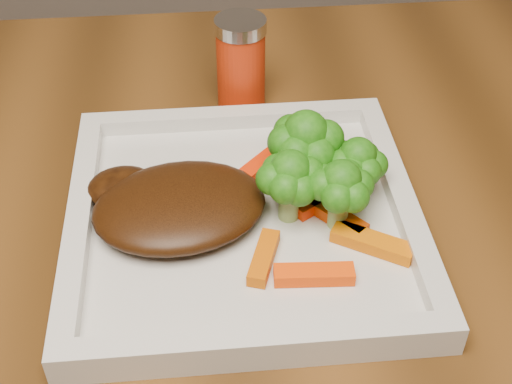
{
  "coord_description": "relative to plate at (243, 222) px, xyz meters",
  "views": [
    {
      "loc": [
        -0.19,
        -0.26,
        1.14
      ],
      "look_at": [
        -0.15,
        0.15,
        0.79
      ],
      "focal_mm": 50.0,
      "sensor_mm": 36.0,
      "label": 1
    }
  ],
  "objects": [
    {
      "name": "plate",
      "position": [
        0.0,
        0.0,
        0.0
      ],
      "size": [
        0.27,
        0.27,
        0.01
      ],
      "primitive_type": "cube",
      "color": "silver",
      "rests_on": "dining_table"
    },
    {
      "name": "steak",
      "position": [
        -0.05,
        0.0,
        0.02
      ],
      "size": [
        0.15,
        0.12,
        0.03
      ],
      "primitive_type": "ellipsoid",
      "rotation": [
        0.0,
        0.0,
        0.17
      ],
      "color": "#3A1C08",
      "rests_on": "plate"
    },
    {
      "name": "broccoli_0",
      "position": [
        0.05,
        0.03,
        0.04
      ],
      "size": [
        0.09,
        0.09,
        0.07
      ],
      "primitive_type": null,
      "rotation": [
        0.0,
        0.0,
        0.38
      ],
      "color": "#1A6E12",
      "rests_on": "plate"
    },
    {
      "name": "broccoli_1",
      "position": [
        0.09,
        0.01,
        0.04
      ],
      "size": [
        0.07,
        0.07,
        0.06
      ],
      "primitive_type": null,
      "rotation": [
        0.0,
        0.0,
        0.38
      ],
      "color": "#396F12",
      "rests_on": "plate"
    },
    {
      "name": "broccoli_2",
      "position": [
        0.07,
        -0.02,
        0.04
      ],
      "size": [
        0.07,
        0.07,
        0.06
      ],
      "primitive_type": null,
      "rotation": [
        0.0,
        0.0,
        0.33
      ],
      "color": "#156210",
      "rests_on": "plate"
    },
    {
      "name": "broccoli_3",
      "position": [
        0.04,
        -0.0,
        0.04
      ],
      "size": [
        0.08,
        0.08,
        0.06
      ],
      "primitive_type": null,
      "rotation": [
        0.0,
        0.0,
        -0.4
      ],
      "color": "#207012",
      "rests_on": "plate"
    },
    {
      "name": "carrot_0",
      "position": [
        0.04,
        -0.07,
        0.01
      ],
      "size": [
        0.06,
        0.02,
        0.01
      ],
      "primitive_type": "cube",
      "rotation": [
        0.0,
        0.0,
        -0.06
      ],
      "color": "#FB4304",
      "rests_on": "plate"
    },
    {
      "name": "carrot_1",
      "position": [
        0.09,
        -0.04,
        0.01
      ],
      "size": [
        0.06,
        0.05,
        0.01
      ],
      "primitive_type": "cube",
      "rotation": [
        0.0,
        0.0,
        -0.55
      ],
      "color": "#D36303",
      "rests_on": "plate"
    },
    {
      "name": "carrot_2",
      "position": [
        0.01,
        -0.05,
        0.01
      ],
      "size": [
        0.03,
        0.05,
        0.01
      ],
      "primitive_type": "cube",
      "rotation": [
        0.0,
        0.0,
        1.24
      ],
      "color": "#CA5603",
      "rests_on": "plate"
    },
    {
      "name": "carrot_3",
      "position": [
        0.1,
        0.04,
        0.01
      ],
      "size": [
        0.06,
        0.02,
        0.01
      ],
      "primitive_type": "cube",
      "rotation": [
        0.0,
        0.0,
        0.15
      ],
      "color": "#E03703",
      "rests_on": "plate"
    },
    {
      "name": "carrot_4",
      "position": [
        0.02,
        0.06,
        0.01
      ],
      "size": [
        0.05,
        0.05,
        0.01
      ],
      "primitive_type": "cube",
      "rotation": [
        0.0,
        0.0,
        0.81
      ],
      "color": "red",
      "rests_on": "plate"
    },
    {
      "name": "carrot_5",
      "position": [
        0.07,
        -0.01,
        0.01
      ],
      "size": [
        0.04,
        0.05,
        0.01
      ],
      "primitive_type": "cube",
      "rotation": [
        0.0,
        0.0,
        -0.86
      ],
      "color": "#CB3B03",
      "rests_on": "plate"
    },
    {
      "name": "carrot_6",
      "position": [
        0.06,
        0.01,
        0.01
      ],
      "size": [
        0.05,
        0.04,
        0.01
      ],
      "primitive_type": "cube",
      "rotation": [
        0.0,
        0.0,
        0.58
      ],
      "color": "red",
      "rests_on": "plate"
    },
    {
      "name": "spice_shaker",
      "position": [
        0.01,
        0.17,
        0.04
      ],
      "size": [
        0.06,
        0.06,
        0.09
      ],
      "primitive_type": "cylinder",
      "rotation": [
        0.0,
        0.0,
        -0.31
      ],
      "color": "red",
      "rests_on": "dining_table"
    }
  ]
}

